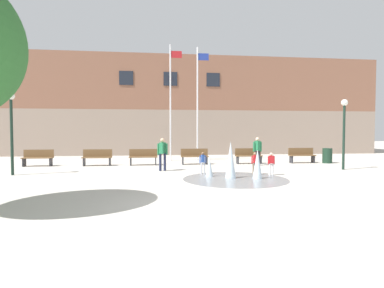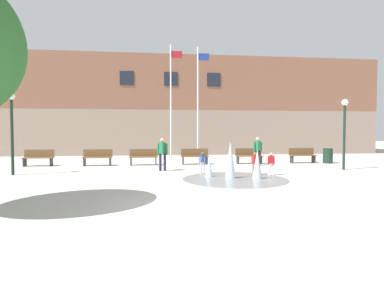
{
  "view_description": "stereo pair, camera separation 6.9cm",
  "coord_description": "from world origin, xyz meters",
  "px_view_note": "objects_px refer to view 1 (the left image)",
  "views": [
    {
      "loc": [
        -1.08,
        -7.35,
        1.87
      ],
      "look_at": [
        0.61,
        7.1,
        1.3
      ],
      "focal_mm": 28.0,
      "sensor_mm": 36.0,
      "label": 1
    },
    {
      "loc": [
        -1.01,
        -7.36,
        1.87
      ],
      "look_at": [
        0.61,
        7.1,
        1.3
      ],
      "focal_mm": 28.0,
      "sensor_mm": 36.0,
      "label": 2
    }
  ],
  "objects_px": {
    "park_bench_far_right": "(302,155)",
    "park_bench_far_left": "(38,157)",
    "child_in_fountain": "(203,161)",
    "park_bench_under_left_flagpole": "(143,157)",
    "park_bench_left_of_flagpoles": "(97,157)",
    "adult_watching": "(257,149)",
    "flagpole_right": "(198,100)",
    "park_bench_center": "(195,156)",
    "flagpole_left": "(171,99)",
    "lamp_post_right_lane": "(344,123)",
    "adult_near_bench": "(163,152)",
    "child_running": "(271,162)",
    "lamp_post_left_lane": "(11,121)",
    "child_with_pink_shirt": "(255,162)",
    "park_bench_under_right_flagpole": "(249,156)",
    "trash_can": "(327,156)"
  },
  "relations": [
    {
      "from": "park_bench_under_left_flagpole",
      "to": "flagpole_right",
      "type": "relative_size",
      "value": 0.21
    },
    {
      "from": "park_bench_far_right",
      "to": "child_with_pink_shirt",
      "type": "xyz_separation_m",
      "value": [
        -4.5,
        -4.6,
        0.1
      ]
    },
    {
      "from": "adult_watching",
      "to": "flagpole_left",
      "type": "bearing_deg",
      "value": 36.73
    },
    {
      "from": "adult_watching",
      "to": "lamp_post_left_lane",
      "type": "height_order",
      "value": "lamp_post_left_lane"
    },
    {
      "from": "park_bench_far_left",
      "to": "park_bench_far_right",
      "type": "distance_m",
      "value": 15.34
    },
    {
      "from": "park_bench_center",
      "to": "flagpole_left",
      "type": "height_order",
      "value": "flagpole_left"
    },
    {
      "from": "park_bench_far_left",
      "to": "child_running",
      "type": "bearing_deg",
      "value": -22.87
    },
    {
      "from": "child_in_fountain",
      "to": "park_bench_under_left_flagpole",
      "type": "bearing_deg",
      "value": -151.05
    },
    {
      "from": "lamp_post_right_lane",
      "to": "park_bench_far_right",
      "type": "bearing_deg",
      "value": 98.28
    },
    {
      "from": "adult_near_bench",
      "to": "lamp_post_left_lane",
      "type": "xyz_separation_m",
      "value": [
        -6.54,
        -0.69,
        1.44
      ]
    },
    {
      "from": "park_bench_left_of_flagpoles",
      "to": "adult_watching",
      "type": "relative_size",
      "value": 1.01
    },
    {
      "from": "park_bench_under_left_flagpole",
      "to": "child_in_fountain",
      "type": "xyz_separation_m",
      "value": [
        2.83,
        -3.97,
        0.1
      ]
    },
    {
      "from": "adult_near_bench",
      "to": "adult_watching",
      "type": "distance_m",
      "value": 5.65
    },
    {
      "from": "park_bench_center",
      "to": "park_bench_far_right",
      "type": "bearing_deg",
      "value": 0.38
    },
    {
      "from": "park_bench_far_right",
      "to": "child_with_pink_shirt",
      "type": "relative_size",
      "value": 1.62
    },
    {
      "from": "flagpole_right",
      "to": "trash_can",
      "type": "distance_m",
      "value": 8.76
    },
    {
      "from": "park_bench_far_left",
      "to": "adult_watching",
      "type": "bearing_deg",
      "value": -4.92
    },
    {
      "from": "park_bench_under_left_flagpole",
      "to": "park_bench_under_right_flagpole",
      "type": "height_order",
      "value": "same"
    },
    {
      "from": "child_in_fountain",
      "to": "lamp_post_right_lane",
      "type": "bearing_deg",
      "value": 89.03
    },
    {
      "from": "park_bench_far_right",
      "to": "child_with_pink_shirt",
      "type": "height_order",
      "value": "child_with_pink_shirt"
    },
    {
      "from": "child_in_fountain",
      "to": "park_bench_under_right_flagpole",
      "type": "bearing_deg",
      "value": 133.5
    },
    {
      "from": "park_bench_far_left",
      "to": "child_with_pink_shirt",
      "type": "xyz_separation_m",
      "value": [
        10.83,
        -4.6,
        0.1
      ]
    },
    {
      "from": "park_bench_left_of_flagpoles",
      "to": "adult_near_bench",
      "type": "height_order",
      "value": "adult_near_bench"
    },
    {
      "from": "child_with_pink_shirt",
      "to": "flagpole_left",
      "type": "bearing_deg",
      "value": -153.1
    },
    {
      "from": "park_bench_far_left",
      "to": "park_bench_under_right_flagpole",
      "type": "distance_m",
      "value": 11.98
    },
    {
      "from": "park_bench_center",
      "to": "park_bench_far_left",
      "type": "bearing_deg",
      "value": 179.7
    },
    {
      "from": "park_bench_far_left",
      "to": "flagpole_right",
      "type": "distance_m",
      "value": 10.15
    },
    {
      "from": "adult_watching",
      "to": "lamp_post_left_lane",
      "type": "bearing_deg",
      "value": 84.07
    },
    {
      "from": "flagpole_left",
      "to": "lamp_post_right_lane",
      "type": "xyz_separation_m",
      "value": [
        8.37,
        -5.7,
        -1.7
      ]
    },
    {
      "from": "adult_watching",
      "to": "lamp_post_right_lane",
      "type": "xyz_separation_m",
      "value": [
        3.66,
        -2.33,
        1.39
      ]
    },
    {
      "from": "park_bench_under_left_flagpole",
      "to": "adult_near_bench",
      "type": "height_order",
      "value": "adult_near_bench"
    },
    {
      "from": "park_bench_center",
      "to": "lamp_post_right_lane",
      "type": "relative_size",
      "value": 0.46
    },
    {
      "from": "park_bench_far_left",
      "to": "child_with_pink_shirt",
      "type": "bearing_deg",
      "value": -23.0
    },
    {
      "from": "park_bench_far_left",
      "to": "trash_can",
      "type": "distance_m",
      "value": 16.82
    },
    {
      "from": "park_bench_far_right",
      "to": "lamp_post_left_lane",
      "type": "distance_m",
      "value": 15.59
    },
    {
      "from": "flagpole_left",
      "to": "lamp_post_right_lane",
      "type": "height_order",
      "value": "flagpole_left"
    },
    {
      "from": "flagpole_left",
      "to": "lamp_post_right_lane",
      "type": "relative_size",
      "value": 2.16
    },
    {
      "from": "child_running",
      "to": "lamp_post_left_lane",
      "type": "bearing_deg",
      "value": 179.78
    },
    {
      "from": "park_bench_under_left_flagpole",
      "to": "trash_can",
      "type": "xyz_separation_m",
      "value": [
        11.05,
        -0.19,
        -0.03
      ]
    },
    {
      "from": "park_bench_under_left_flagpole",
      "to": "flagpole_right",
      "type": "height_order",
      "value": "flagpole_right"
    },
    {
      "from": "park_bench_far_left",
      "to": "flagpole_left",
      "type": "height_order",
      "value": "flagpole_left"
    },
    {
      "from": "park_bench_left_of_flagpoles",
      "to": "park_bench_under_right_flagpole",
      "type": "bearing_deg",
      "value": 0.53
    },
    {
      "from": "park_bench_far_left",
      "to": "child_running",
      "type": "relative_size",
      "value": 1.62
    },
    {
      "from": "lamp_post_right_lane",
      "to": "trash_can",
      "type": "height_order",
      "value": "lamp_post_right_lane"
    },
    {
      "from": "park_bench_center",
      "to": "child_with_pink_shirt",
      "type": "height_order",
      "value": "child_with_pink_shirt"
    },
    {
      "from": "park_bench_far_right",
      "to": "park_bench_far_left",
      "type": "bearing_deg",
      "value": 179.99
    },
    {
      "from": "flagpole_left",
      "to": "park_bench_center",
      "type": "bearing_deg",
      "value": -61.87
    },
    {
      "from": "child_with_pink_shirt",
      "to": "trash_can",
      "type": "distance_m",
      "value": 7.36
    },
    {
      "from": "child_with_pink_shirt",
      "to": "lamp_post_left_lane",
      "type": "bearing_deg",
      "value": -94.91
    },
    {
      "from": "park_bench_far_right",
      "to": "flagpole_right",
      "type": "relative_size",
      "value": 0.21
    }
  ]
}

